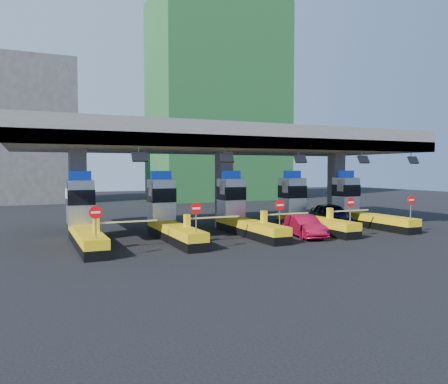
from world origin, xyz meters
name	(u,v)px	position (x,y,z in m)	size (l,w,h in m)	color
ground	(243,234)	(0.00, 0.00, 0.00)	(120.00, 120.00, 0.00)	black
toll_canopy	(225,143)	(0.00, 2.87, 6.13)	(28.00, 12.09, 7.00)	slate
toll_lane_far_left	(84,220)	(-10.00, 0.28, 1.40)	(4.43, 8.00, 4.16)	black
toll_lane_left	(168,216)	(-5.00, 0.28, 1.40)	(4.43, 8.00, 4.16)	black
toll_lane_center	(241,212)	(0.00, 0.28, 1.40)	(4.43, 8.00, 4.16)	black
toll_lane_right	(304,210)	(5.00, 0.28, 1.40)	(4.43, 8.00, 4.16)	black
toll_lane_far_right	(359,207)	(10.00, 0.28, 1.40)	(4.43, 8.00, 4.16)	black
bg_building_scaffold	(217,101)	(12.00, 32.00, 14.00)	(18.00, 12.00, 28.00)	#1E5926
bg_building_concrete	(16,132)	(-14.00, 36.00, 9.00)	(14.00, 10.00, 18.00)	#4C4C49
van	(331,216)	(7.19, 0.00, 0.89)	(2.10, 5.22, 1.78)	black
red_car	(304,226)	(2.94, -2.75, 0.68)	(1.44, 4.14, 1.36)	maroon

